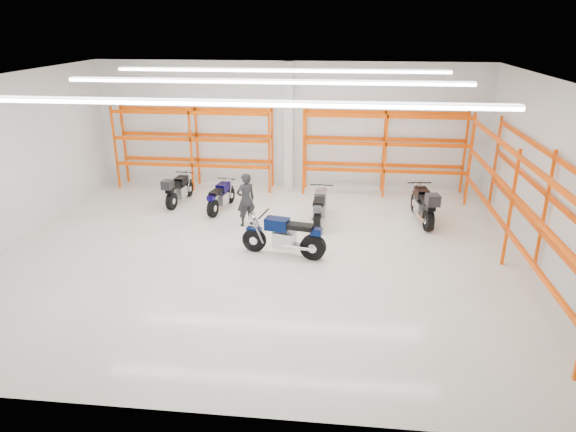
# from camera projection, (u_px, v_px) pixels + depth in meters

# --- Properties ---
(ground) EXTENTS (14.00, 14.00, 0.00)m
(ground) POSITION_uv_depth(u_px,v_px,m) (265.00, 253.00, 13.65)
(ground) COLOR beige
(ground) RESTS_ON ground
(room_shell) EXTENTS (14.02, 12.02, 4.51)m
(room_shell) POSITION_uv_depth(u_px,v_px,m) (263.00, 131.00, 12.50)
(room_shell) COLOR silver
(room_shell) RESTS_ON ground
(motorcycle_main) EXTENTS (2.27, 0.88, 1.12)m
(motorcycle_main) POSITION_uv_depth(u_px,v_px,m) (287.00, 237.00, 13.33)
(motorcycle_main) COLOR black
(motorcycle_main) RESTS_ON ground
(motorcycle_back_a) EXTENTS (0.66, 2.02, 1.04)m
(motorcycle_back_a) POSITION_uv_depth(u_px,v_px,m) (178.00, 190.00, 17.11)
(motorcycle_back_a) COLOR black
(motorcycle_back_a) RESTS_ON ground
(motorcycle_back_b) EXTENTS (0.73, 1.90, 0.94)m
(motorcycle_back_b) POSITION_uv_depth(u_px,v_px,m) (220.00, 198.00, 16.56)
(motorcycle_back_b) COLOR black
(motorcycle_back_b) RESTS_ON ground
(motorcycle_back_c) EXTENTS (0.71, 2.15, 1.05)m
(motorcycle_back_c) POSITION_uv_depth(u_px,v_px,m) (319.00, 208.00, 15.49)
(motorcycle_back_c) COLOR black
(motorcycle_back_c) RESTS_ON ground
(motorcycle_back_d) EXTENTS (0.76, 2.32, 1.19)m
(motorcycle_back_d) POSITION_uv_depth(u_px,v_px,m) (424.00, 206.00, 15.45)
(motorcycle_back_d) COLOR black
(motorcycle_back_d) RESTS_ON ground
(standing_man) EXTENTS (0.71, 0.66, 1.63)m
(standing_man) POSITION_uv_depth(u_px,v_px,m) (246.00, 200.00, 15.23)
(standing_man) COLOR black
(standing_man) RESTS_ON ground
(structural_column) EXTENTS (0.32, 0.32, 4.50)m
(structural_column) POSITION_uv_depth(u_px,v_px,m) (289.00, 127.00, 18.25)
(structural_column) COLOR white
(structural_column) RESTS_ON ground
(pallet_racking_back_left) EXTENTS (5.67, 0.87, 3.00)m
(pallet_racking_back_left) POSITION_uv_depth(u_px,v_px,m) (194.00, 140.00, 18.44)
(pallet_racking_back_left) COLOR #FF5406
(pallet_racking_back_left) RESTS_ON ground
(pallet_racking_back_right) EXTENTS (5.67, 0.87, 3.00)m
(pallet_racking_back_right) POSITION_uv_depth(u_px,v_px,m) (385.00, 144.00, 17.76)
(pallet_racking_back_right) COLOR #FF5406
(pallet_racking_back_right) RESTS_ON ground
(pallet_racking_side) EXTENTS (0.87, 9.07, 3.00)m
(pallet_racking_side) POSITION_uv_depth(u_px,v_px,m) (530.00, 197.00, 12.35)
(pallet_racking_side) COLOR #FF5406
(pallet_racking_side) RESTS_ON ground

